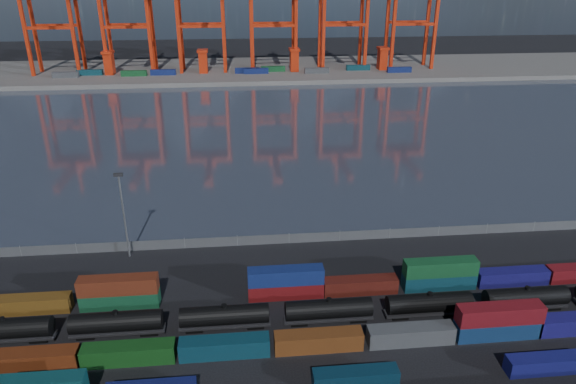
{
  "coord_description": "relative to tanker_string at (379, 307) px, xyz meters",
  "views": [
    {
      "loc": [
        -8.86,
        -59.14,
        49.0
      ],
      "look_at": [
        0.0,
        30.0,
        10.0
      ],
      "focal_mm": 32.0,
      "sensor_mm": 36.0,
      "label": 1
    }
  ],
  "objects": [
    {
      "name": "far_quay",
      "position": [
        -11.21,
        206.67,
        -1.08
      ],
      "size": [
        700.0,
        70.0,
        2.0
      ],
      "primitive_type": "cube",
      "color": "#514F4C",
      "rests_on": "ground"
    },
    {
      "name": "ground",
      "position": [
        -11.21,
        -3.33,
        -2.08
      ],
      "size": [
        700.0,
        700.0,
        0.0
      ],
      "primitive_type": "plane",
      "color": "black",
      "rests_on": "ground"
    },
    {
      "name": "yard_light_mast",
      "position": [
        -41.21,
        22.67,
        7.22
      ],
      "size": [
        1.6,
        0.4,
        16.6
      ],
      "color": "slate",
      "rests_on": "ground"
    },
    {
      "name": "straddle_carriers",
      "position": [
        -13.71,
        196.67,
        5.74
      ],
      "size": [
        140.0,
        7.0,
        11.1
      ],
      "color": "red",
      "rests_on": "far_quay"
    },
    {
      "name": "quay_containers",
      "position": [
        -22.21,
        192.13,
        1.22
      ],
      "size": [
        172.58,
        10.99,
        2.6
      ],
      "color": "navy",
      "rests_on": "far_quay"
    },
    {
      "name": "container_row_north",
      "position": [
        -13.02,
        7.07,
        -0.15
      ],
      "size": [
        140.35,
        2.48,
        5.28
      ],
      "color": "navy",
      "rests_on": "ground"
    },
    {
      "name": "container_row_mid",
      "position": [
        -23.54,
        -5.82,
        -0.33
      ],
      "size": [
        142.08,
        2.52,
        5.37
      ],
      "color": "#3B3D40",
      "rests_on": "ground"
    },
    {
      "name": "tanker_string",
      "position": [
        0.0,
        0.0,
        0.0
      ],
      "size": [
        122.0,
        2.9,
        4.15
      ],
      "color": "black",
      "rests_on": "ground"
    },
    {
      "name": "waterfront_fence",
      "position": [
        -11.21,
        24.67,
        -1.08
      ],
      "size": [
        160.12,
        0.12,
        2.2
      ],
      "color": "#595B5E",
      "rests_on": "ground"
    },
    {
      "name": "harbor_water",
      "position": [
        -11.21,
        101.67,
        -2.07
      ],
      "size": [
        700.0,
        700.0,
        0.0
      ],
      "primitive_type": "plane",
      "color": "#303746",
      "rests_on": "ground"
    }
  ]
}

